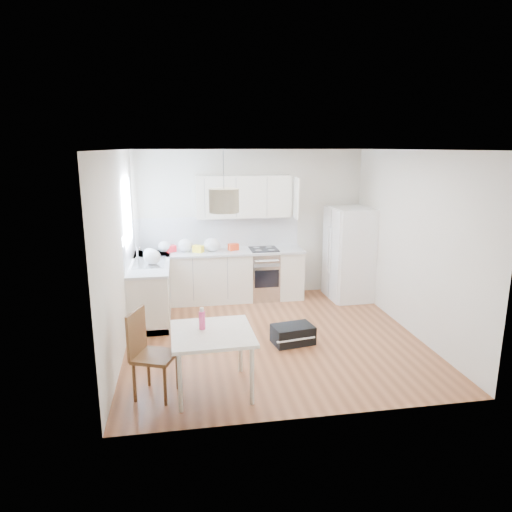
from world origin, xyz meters
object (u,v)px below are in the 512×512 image
at_px(refrigerator, 350,254).
at_px(dining_chair, 155,354).
at_px(dining_table, 212,338).
at_px(gym_bag, 293,334).

bearing_deg(refrigerator, dining_chair, -140.94).
distance_m(dining_table, dining_chair, 0.65).
distance_m(dining_chair, gym_bag, 2.20).
bearing_deg(gym_bag, dining_chair, -158.53).
xyz_separation_m(refrigerator, gym_bag, (-1.51, -1.81, -0.71)).
bearing_deg(dining_table, dining_chair, 179.33).
distance_m(refrigerator, dining_table, 4.00).
relative_size(dining_table, dining_chair, 0.94).
relative_size(dining_chair, gym_bag, 1.75).
distance_m(refrigerator, dining_chair, 4.48).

